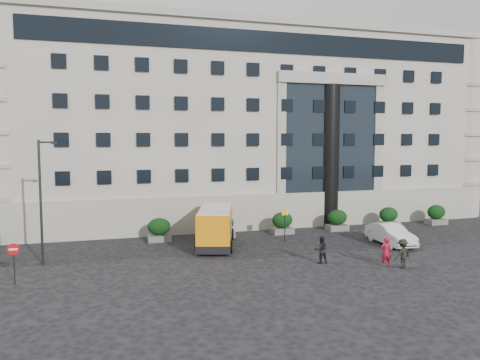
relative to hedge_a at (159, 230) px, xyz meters
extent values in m
plane|color=black|center=(4.00, -7.80, -0.93)|extent=(120.00, 120.00, 0.00)
cube|color=#9C9689|center=(10.00, 14.20, 8.07)|extent=(44.00, 24.00, 18.00)
cylinder|color=black|center=(16.00, 2.50, 5.57)|extent=(1.80, 1.80, 13.00)
cube|color=#545452|center=(0.00, 0.00, -0.68)|extent=(1.80, 1.20, 0.50)
ellipsoid|color=black|center=(0.00, 0.00, 0.24)|extent=(1.80, 1.26, 1.34)
cube|color=#545452|center=(5.20, 0.00, -0.68)|extent=(1.80, 1.20, 0.50)
ellipsoid|color=black|center=(5.20, 0.00, 0.24)|extent=(1.80, 1.26, 1.34)
cube|color=#545452|center=(10.40, 0.00, -0.68)|extent=(1.80, 1.20, 0.50)
ellipsoid|color=black|center=(10.40, 0.00, 0.24)|extent=(1.80, 1.26, 1.34)
cube|color=#545452|center=(15.60, 0.00, -0.68)|extent=(1.80, 1.20, 0.50)
ellipsoid|color=black|center=(15.60, 0.00, 0.24)|extent=(1.80, 1.26, 1.34)
cube|color=#545452|center=(20.80, 0.00, -0.68)|extent=(1.80, 1.20, 0.50)
ellipsoid|color=black|center=(20.80, 0.00, 0.24)|extent=(1.80, 1.26, 1.34)
cube|color=#545452|center=(26.00, 0.00, -0.68)|extent=(1.80, 1.20, 0.50)
ellipsoid|color=black|center=(26.00, 0.00, 0.24)|extent=(1.80, 1.26, 1.34)
cylinder|color=#262628|center=(-8.00, -4.80, 3.07)|extent=(0.16, 0.16, 8.00)
cylinder|color=#262628|center=(-7.55, -4.80, 6.92)|extent=(0.90, 0.12, 0.12)
cube|color=black|center=(-7.10, -4.80, 6.87)|extent=(0.35, 0.18, 0.14)
cylinder|color=#262628|center=(9.50, -2.80, 0.32)|extent=(0.08, 0.08, 2.50)
cube|color=yellow|center=(9.50, -2.80, 1.37)|extent=(0.50, 0.06, 0.45)
cylinder|color=#262628|center=(-9.00, -8.80, 0.17)|extent=(0.08, 0.08, 2.20)
cylinder|color=red|center=(-9.00, -8.86, 1.07)|extent=(0.64, 0.05, 0.64)
cube|color=white|center=(-9.00, -8.90, 1.07)|extent=(0.45, 0.04, 0.10)
cube|color=orange|center=(3.90, -2.77, 0.76)|extent=(4.22, 7.23, 2.29)
cube|color=black|center=(3.90, -2.77, -0.48)|extent=(4.27, 7.28, 0.55)
cube|color=black|center=(3.90, -2.77, 0.98)|extent=(3.85, 5.81, 1.03)
cube|color=silver|center=(3.90, -2.77, 1.86)|extent=(4.01, 6.87, 0.18)
cylinder|color=black|center=(2.14, -4.53, -0.48)|extent=(0.53, 0.94, 0.90)
cylinder|color=black|center=(4.39, -5.21, -0.48)|extent=(0.53, 0.94, 0.90)
cylinder|color=black|center=(3.41, -0.34, -0.48)|extent=(0.53, 0.94, 0.90)
cylinder|color=black|center=(5.66, -1.02, -0.48)|extent=(0.53, 0.94, 0.90)
cube|color=maroon|center=(-8.78, 7.63, 0.60)|extent=(2.30, 3.58, 2.47)
cube|color=maroon|center=(-8.80, 5.06, 0.21)|extent=(2.19, 1.60, 1.68)
cube|color=black|center=(-8.81, 4.37, 0.55)|extent=(1.88, 0.14, 0.79)
cylinder|color=black|center=(-9.89, 5.17, -0.51)|extent=(0.26, 0.83, 0.83)
cylinder|color=black|center=(-7.71, 5.15, -0.51)|extent=(0.26, 0.83, 0.83)
cylinder|color=black|center=(-9.86, 8.43, -0.51)|extent=(0.26, 0.83, 0.83)
cylinder|color=black|center=(-7.69, 8.41, -0.51)|extent=(0.26, 0.83, 0.83)
imported|color=black|center=(-12.04, 8.20, -0.16)|extent=(2.57, 5.57, 1.55)
imported|color=silver|center=(16.81, -6.18, -0.12)|extent=(1.86, 4.94, 1.61)
imported|color=#A61025|center=(12.89, -11.45, 0.01)|extent=(0.77, 0.60, 1.87)
imported|color=black|center=(9.31, -9.56, -0.05)|extent=(0.93, 0.76, 1.77)
imported|color=black|center=(13.67, -12.07, -0.01)|extent=(1.32, 0.95, 1.84)
camera|label=1|loc=(-4.19, -36.64, 7.13)|focal=35.00mm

